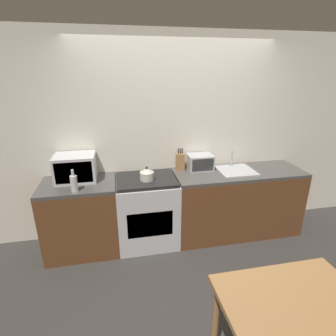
# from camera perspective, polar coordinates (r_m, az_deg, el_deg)

# --- Properties ---
(ground_plane) EXTENTS (16.00, 16.00, 0.00)m
(ground_plane) POSITION_cam_1_polar(r_m,az_deg,el_deg) (3.15, 5.68, -22.28)
(ground_plane) COLOR #33302D
(wall_back) EXTENTS (10.00, 0.06, 2.60)m
(wall_back) POSITION_cam_1_polar(r_m,az_deg,el_deg) (3.47, 1.24, 6.54)
(wall_back) COLOR silver
(wall_back) RESTS_ON ground_plane
(counter_left_run) EXTENTS (0.86, 0.62, 0.90)m
(counter_left_run) POSITION_cam_1_polar(r_m,az_deg,el_deg) (3.43, -18.25, -10.10)
(counter_left_run) COLOR brown
(counter_left_run) RESTS_ON ground_plane
(counter_right_run) EXTENTS (1.70, 0.62, 0.90)m
(counter_right_run) POSITION_cam_1_polar(r_m,az_deg,el_deg) (3.72, 14.56, -7.13)
(counter_right_run) COLOR brown
(counter_right_run) RESTS_ON ground_plane
(stove_range) EXTENTS (0.75, 0.62, 0.90)m
(stove_range) POSITION_cam_1_polar(r_m,az_deg,el_deg) (3.41, -4.58, -9.27)
(stove_range) COLOR silver
(stove_range) RESTS_ON ground_plane
(kettle) EXTENTS (0.17, 0.17, 0.17)m
(kettle) POSITION_cam_1_polar(r_m,az_deg,el_deg) (3.14, -4.63, -1.36)
(kettle) COLOR beige
(kettle) RESTS_ON stove_range
(microwave) EXTENTS (0.47, 0.36, 0.31)m
(microwave) POSITION_cam_1_polar(r_m,az_deg,el_deg) (3.28, -19.49, 0.06)
(microwave) COLOR silver
(microwave) RESTS_ON counter_left_run
(bottle) EXTENTS (0.07, 0.07, 0.25)m
(bottle) POSITION_cam_1_polar(r_m,az_deg,el_deg) (2.99, -19.79, -3.11)
(bottle) COLOR silver
(bottle) RESTS_ON counter_left_run
(knife_block) EXTENTS (0.10, 0.09, 0.30)m
(knife_block) POSITION_cam_1_polar(r_m,az_deg,el_deg) (3.43, 2.65, 1.39)
(knife_block) COLOR #9E7042
(knife_block) RESTS_ON counter_right_run
(toaster_oven) EXTENTS (0.32, 0.25, 0.20)m
(toaster_oven) POSITION_cam_1_polar(r_m,az_deg,el_deg) (3.47, 6.99, 1.26)
(toaster_oven) COLOR #ADAFB5
(toaster_oven) RESTS_ON counter_right_run
(sink_basin) EXTENTS (0.46, 0.43, 0.24)m
(sink_basin) POSITION_cam_1_polar(r_m,az_deg,el_deg) (3.53, 14.54, -0.44)
(sink_basin) COLOR #ADAFB5
(sink_basin) RESTS_ON counter_right_run
(dining_table) EXTENTS (0.95, 0.79, 0.76)m
(dining_table) POSITION_cam_1_polar(r_m,az_deg,el_deg) (2.07, 26.88, -27.58)
(dining_table) COLOR #9E7042
(dining_table) RESTS_ON ground_plane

